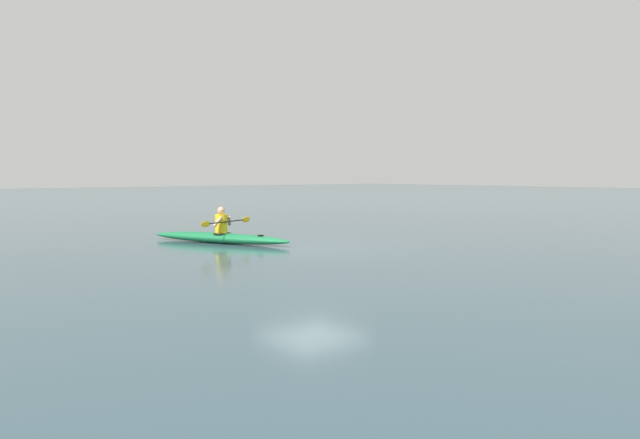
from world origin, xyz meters
name	(u,v)px	position (x,y,z in m)	size (l,w,h in m)	color
ground_plane	(313,248)	(0.00, 0.00, 0.00)	(160.00, 160.00, 0.00)	#334C56
kayak	(219,238)	(1.38, -2.59, 0.15)	(2.37, 4.60, 0.30)	#19723F
kayaker	(222,222)	(1.35, -2.51, 0.61)	(2.18, 0.95, 0.75)	yellow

